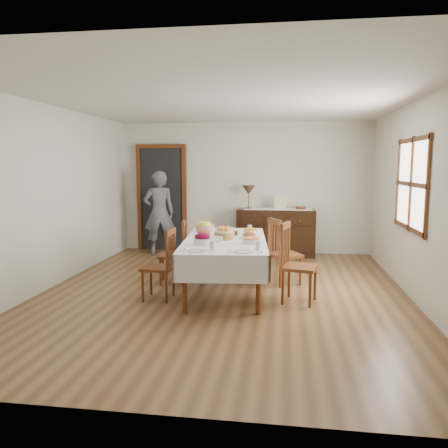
# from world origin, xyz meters

# --- Properties ---
(ground) EXTENTS (6.00, 6.00, 0.00)m
(ground) POSITION_xyz_m (0.00, 0.00, 0.00)
(ground) COLOR brown
(room_shell) EXTENTS (5.02, 6.02, 2.65)m
(room_shell) POSITION_xyz_m (-0.15, 0.42, 1.64)
(room_shell) COLOR silver
(room_shell) RESTS_ON ground
(dining_table) EXTENTS (1.29, 2.26, 0.74)m
(dining_table) POSITION_xyz_m (0.02, 0.08, 0.65)
(dining_table) COLOR white
(dining_table) RESTS_ON ground
(chair_left_near) EXTENTS (0.40, 0.40, 0.94)m
(chair_left_near) POSITION_xyz_m (-0.75, -0.38, 0.48)
(chair_left_near) COLOR #542810
(chair_left_near) RESTS_ON ground
(chair_left_far) EXTENTS (0.45, 0.45, 0.94)m
(chair_left_far) POSITION_xyz_m (-0.78, 0.43, 0.47)
(chair_left_far) COLOR #542810
(chair_left_far) RESTS_ON ground
(chair_right_near) EXTENTS (0.52, 0.52, 1.03)m
(chair_right_near) POSITION_xyz_m (0.97, -0.24, 0.52)
(chair_right_near) COLOR #542810
(chair_right_near) RESTS_ON ground
(chair_right_far) EXTENTS (0.55, 0.55, 0.98)m
(chair_right_far) POSITION_xyz_m (0.80, 0.59, 0.50)
(chair_right_far) COLOR #542810
(chair_right_far) RESTS_ON ground
(sideboard) EXTENTS (1.51, 0.55, 0.91)m
(sideboard) POSITION_xyz_m (0.65, 2.72, 0.45)
(sideboard) COLOR black
(sideboard) RESTS_ON ground
(person) EXTENTS (0.64, 0.54, 1.75)m
(person) POSITION_xyz_m (-1.62, 2.47, 0.88)
(person) COLOR #4F515A
(person) RESTS_ON ground
(bread_basket) EXTENTS (0.28, 0.28, 0.17)m
(bread_basket) POSITION_xyz_m (0.01, 0.08, 0.82)
(bread_basket) COLOR olive
(bread_basket) RESTS_ON dining_table
(egg_basket) EXTENTS (0.26, 0.26, 0.11)m
(egg_basket) POSITION_xyz_m (0.02, 0.46, 0.78)
(egg_basket) COLOR black
(egg_basket) RESTS_ON dining_table
(ham_platter_a) EXTENTS (0.31, 0.31, 0.11)m
(ham_platter_a) POSITION_xyz_m (-0.32, 0.28, 0.77)
(ham_platter_a) COLOR silver
(ham_platter_a) RESTS_ON dining_table
(ham_platter_b) EXTENTS (0.30, 0.30, 0.11)m
(ham_platter_b) POSITION_xyz_m (0.35, 0.17, 0.77)
(ham_platter_b) COLOR silver
(ham_platter_b) RESTS_ON dining_table
(beet_bowl) EXTENTS (0.23, 0.23, 0.15)m
(beet_bowl) POSITION_xyz_m (-0.21, -0.37, 0.81)
(beet_bowl) COLOR silver
(beet_bowl) RESTS_ON dining_table
(carrot_bowl) EXTENTS (0.20, 0.20, 0.10)m
(carrot_bowl) POSITION_xyz_m (0.33, 0.49, 0.79)
(carrot_bowl) COLOR silver
(carrot_bowl) RESTS_ON dining_table
(pineapple_bowl) EXTENTS (0.26, 0.26, 0.15)m
(pineapple_bowl) POSITION_xyz_m (-0.38, 0.70, 0.81)
(pineapple_bowl) COLOR tan
(pineapple_bowl) RESTS_ON dining_table
(casserole_dish) EXTENTS (0.23, 0.23, 0.08)m
(casserole_dish) POSITION_xyz_m (0.39, -0.19, 0.78)
(casserole_dish) COLOR silver
(casserole_dish) RESTS_ON dining_table
(butter_dish) EXTENTS (0.15, 0.10, 0.07)m
(butter_dish) POSITION_xyz_m (-0.06, -0.15, 0.78)
(butter_dish) COLOR silver
(butter_dish) RESTS_ON dining_table
(setting_left) EXTENTS (0.43, 0.31, 0.10)m
(setting_left) POSITION_xyz_m (-0.14, -0.77, 0.77)
(setting_left) COLOR silver
(setting_left) RESTS_ON dining_table
(setting_right) EXTENTS (0.43, 0.31, 0.10)m
(setting_right) POSITION_xyz_m (0.41, -0.74, 0.77)
(setting_right) COLOR silver
(setting_right) RESTS_ON dining_table
(glass_far_a) EXTENTS (0.06, 0.06, 0.11)m
(glass_far_a) POSITION_xyz_m (-0.27, 0.70, 0.80)
(glass_far_a) COLOR silver
(glass_far_a) RESTS_ON dining_table
(glass_far_b) EXTENTS (0.07, 0.07, 0.10)m
(glass_far_b) POSITION_xyz_m (0.30, 0.81, 0.80)
(glass_far_b) COLOR silver
(glass_far_b) RESTS_ON dining_table
(runner) EXTENTS (1.30, 0.35, 0.01)m
(runner) POSITION_xyz_m (0.69, 2.70, 0.91)
(runner) COLOR white
(runner) RESTS_ON sideboard
(table_lamp) EXTENTS (0.26, 0.26, 0.46)m
(table_lamp) POSITION_xyz_m (0.12, 2.69, 1.26)
(table_lamp) COLOR brown
(table_lamp) RESTS_ON sideboard
(picture_frame) EXTENTS (0.22, 0.08, 0.28)m
(picture_frame) POSITION_xyz_m (0.73, 2.63, 1.05)
(picture_frame) COLOR #C5B68D
(picture_frame) RESTS_ON sideboard
(deco_bowl) EXTENTS (0.20, 0.20, 0.06)m
(deco_bowl) POSITION_xyz_m (1.12, 2.72, 0.94)
(deco_bowl) COLOR #542810
(deco_bowl) RESTS_ON sideboard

